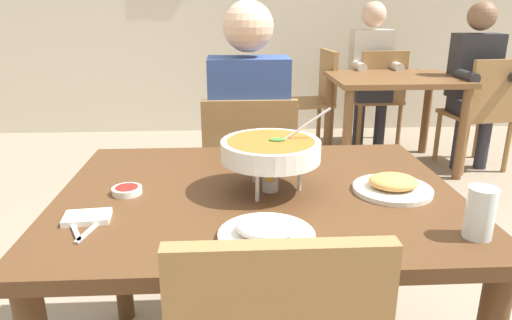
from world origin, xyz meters
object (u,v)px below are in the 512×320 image
chair_bg_right (316,94)px  patron_bg_middle (476,76)px  curry_bowl (271,151)px  drink_glass (480,215)px  appetizer_plate (393,186)px  rice_plate (266,231)px  dining_table_main (259,222)px  patron_bg_left (371,67)px  chair_bg_left (378,93)px  sauce_dish (127,190)px  dining_table_far (393,93)px  chair_bg_middle (484,108)px  chair_diner_main (249,176)px  diner_main (248,127)px

chair_bg_right → patron_bg_middle: size_ratio=0.69×
curry_bowl → patron_bg_middle: size_ratio=0.25×
drink_glass → patron_bg_middle: (1.35, 2.62, -0.06)m
appetizer_plate → rice_plate: bearing=-145.8°
dining_table_main → chair_bg_right: (0.70, 2.85, -0.13)m
drink_glass → patron_bg_left: bearing=78.1°
curry_bowl → chair_bg_left: size_ratio=0.37×
dining_table_main → patron_bg_left: size_ratio=0.93×
rice_plate → sauce_dish: (-0.40, 0.31, -0.01)m
curry_bowl → dining_table_far: bearing=62.9°
appetizer_plate → chair_bg_right: size_ratio=0.27×
chair_bg_left → chair_bg_right: same height
appetizer_plate → patron_bg_left: patron_bg_left is taller
dining_table_far → rice_plate: bearing=-114.9°
drink_glass → dining_table_main: bearing=147.7°
chair_bg_middle → chair_bg_right: bearing=151.0°
dining_table_main → patron_bg_middle: size_ratio=0.93×
curry_bowl → drink_glass: curry_bowl is taller
appetizer_plate → chair_bg_left: 3.02m
chair_bg_left → chair_bg_right: bearing=-179.1°
chair_bg_left → chair_diner_main: bearing=-121.2°
rice_plate → dining_table_far: 2.90m
drink_glass → chair_bg_middle: (1.39, 2.50, -0.29)m
curry_bowl → chair_bg_middle: bearing=49.3°
patron_bg_left → chair_bg_left: bearing=-32.7°
diner_main → patron_bg_middle: (1.87, 1.50, 0.00)m
diner_main → chair_diner_main: bearing=-90.0°
curry_bowl → chair_bg_left: bearing=66.6°
diner_main → sauce_dish: size_ratio=14.56×
dining_table_far → chair_bg_middle: chair_bg_middle is taller
diner_main → chair_bg_left: diner_main is taller
appetizer_plate → chair_bg_middle: size_ratio=0.27×
patron_bg_middle → curry_bowl: bearing=-128.6°
curry_bowl → chair_bg_middle: curry_bowl is taller
chair_diner_main → patron_bg_middle: (1.87, 1.54, 0.24)m
curry_bowl → diner_main: bearing=92.6°
dining_table_far → chair_bg_right: bearing=134.8°
rice_plate → sauce_dish: size_ratio=2.67×
rice_plate → appetizer_plate: (0.41, 0.28, 0.00)m
dining_table_main → rice_plate: size_ratio=5.08×
diner_main → patron_bg_left: same height
sauce_dish → diner_main: bearing=62.9°
rice_plate → patron_bg_left: patron_bg_left is taller
sauce_dish → patron_bg_left: (1.60, 2.90, -0.01)m
curry_bowl → patron_bg_left: patron_bg_left is taller
sauce_dish → curry_bowl: bearing=-0.6°
dining_table_far → chair_bg_middle: size_ratio=1.11×
curry_bowl → chair_diner_main: bearing=92.7°
diner_main → drink_glass: diner_main is taller
dining_table_main → patron_bg_left: 3.14m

